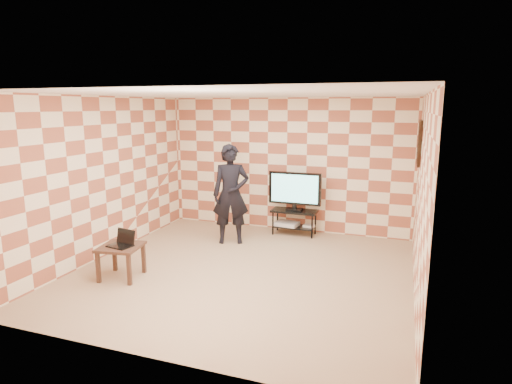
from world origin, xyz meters
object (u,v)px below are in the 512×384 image
person (231,194)px  side_table (121,251)px  tv (295,189)px  tv_stand (294,217)px

person → side_table: bearing=-134.1°
tv → person: 1.33m
tv → side_table: size_ratio=1.59×
person → tv_stand: bearing=20.3°
tv_stand → tv: size_ratio=0.86×
side_table → person: person is taller
tv_stand → side_table: same height
tv_stand → tv: bearing=-89.2°
tv_stand → side_table: size_ratio=1.36×
tv → side_table: bearing=-122.1°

